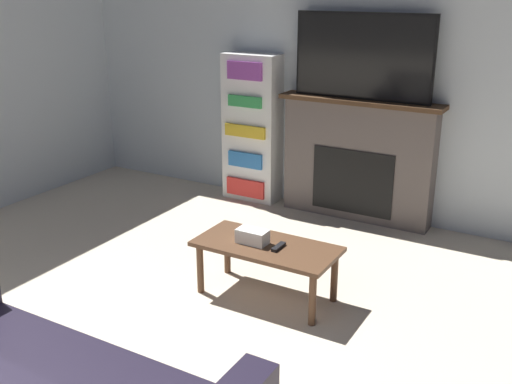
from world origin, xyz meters
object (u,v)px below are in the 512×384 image
fireplace (358,159)px  coffee_table (266,252)px  tv (363,57)px  bookshelf (252,129)px

fireplace → coffee_table: size_ratio=1.51×
fireplace → coffee_table: 1.80m
fireplace → tv: size_ratio=1.19×
tv → bookshelf: bearing=-179.9°
coffee_table → bookshelf: (-1.15, 1.76, 0.39)m
fireplace → coffee_table: bearing=-89.5°
tv → coffee_table: 2.12m
fireplace → bookshelf: (-1.13, -0.02, 0.16)m
fireplace → bookshelf: 1.14m
fireplace → coffee_table: (0.01, -1.78, -0.23)m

